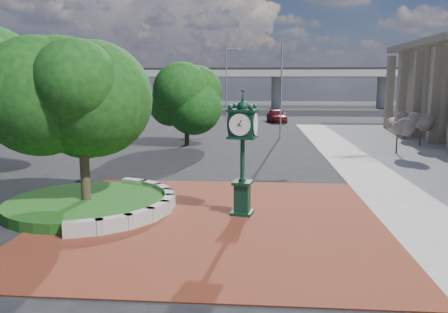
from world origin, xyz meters
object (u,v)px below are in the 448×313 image
street_lamp_near (284,82)px  parked_car (277,116)px  post_clock (243,148)px  street_lamp_far (228,78)px

street_lamp_near → parked_car: bearing=89.8°
street_lamp_near → post_clock: bearing=-96.6°
post_clock → parked_car: 38.78m
street_lamp_far → post_clock: bearing=-85.3°
post_clock → parked_car: post_clock is taller
post_clock → street_lamp_near: bearing=83.4°
parked_car → street_lamp_near: size_ratio=0.57×
parked_car → street_lamp_near: (-0.06, -14.84, 4.09)m
street_lamp_near → street_lamp_far: bearing=109.6°
post_clock → street_lamp_far: bearing=94.7°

